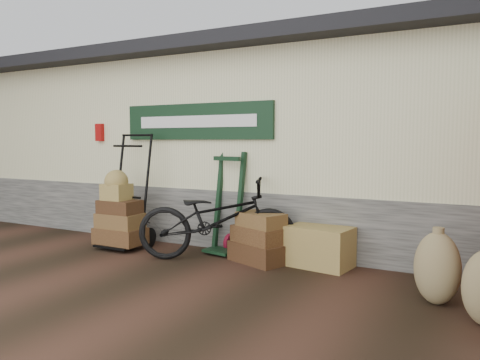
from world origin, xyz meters
name	(u,v)px	position (x,y,z in m)	size (l,w,h in m)	color
ground	(177,263)	(0.00, 0.00, 0.00)	(80.00, 80.00, 0.00)	black
station_building	(263,143)	(-0.01, 2.74, 1.61)	(14.40, 4.10, 3.20)	#4C4C47
porter_trolley	(128,189)	(-1.25, 0.48, 0.90)	(0.90, 0.68, 1.80)	black
green_barrow	(227,203)	(0.31, 0.85, 0.74)	(0.54, 0.46, 1.49)	black
suitcase_stack	(259,237)	(0.97, 0.58, 0.35)	(0.78, 0.49, 0.69)	#3D2813
wicker_hamper	(320,247)	(1.77, 0.75, 0.27)	(0.81, 0.53, 0.53)	olive
bicycle	(216,215)	(0.41, 0.37, 0.64)	(2.20, 0.77, 1.28)	black
burlap_sack_left	(437,268)	(3.27, -0.06, 0.37)	(0.46, 0.39, 0.74)	olive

